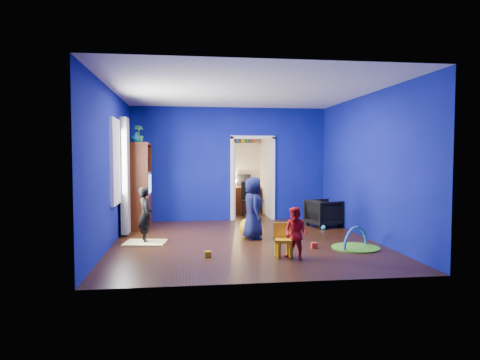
{
  "coord_description": "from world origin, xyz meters",
  "views": [
    {
      "loc": [
        -1.14,
        -8.17,
        1.66
      ],
      "look_at": [
        -0.03,
        0.4,
        1.17
      ],
      "focal_mm": 32.0,
      "sensor_mm": 36.0,
      "label": 1
    }
  ],
  "objects": [
    {
      "name": "toddler_red",
      "position": [
        0.62,
        -1.55,
        0.42
      ],
      "size": [
        0.51,
        0.52,
        0.84
      ],
      "primitive_type": "imported",
      "rotation": [
        0.0,
        0.0,
        -0.82
      ],
      "color": "red",
      "rests_on": "floor"
    },
    {
      "name": "crt_tv",
      "position": [
        -2.18,
        1.9,
        1.02
      ],
      "size": [
        0.46,
        0.7,
        0.54
      ],
      "primitive_type": "cube",
      "color": "silver",
      "rests_on": "tv_armoire"
    },
    {
      "name": "folding_chair",
      "position": [
        0.6,
        3.3,
        0.46
      ],
      "size": [
        0.4,
        0.4,
        0.92
      ],
      "primitive_type": "cube",
      "color": "black",
      "rests_on": "floor"
    },
    {
      "name": "toy_1",
      "position": [
        1.95,
        1.06,
        0.06
      ],
      "size": [
        0.11,
        0.11,
        0.11
      ],
      "primitive_type": "sphere",
      "color": "#2796DE",
      "rests_on": "floor"
    },
    {
      "name": "alcove",
      "position": [
        0.6,
        3.62,
        1.25
      ],
      "size": [
        1.0,
        1.75,
        2.5
      ],
      "primitive_type": null,
      "color": "silver",
      "rests_on": "floor"
    },
    {
      "name": "toy_4",
      "position": [
        1.23,
        0.63,
        0.05
      ],
      "size": [
        0.1,
        0.08,
        0.1
      ],
      "primitive_type": "cube",
      "color": "#D24EC3",
      "rests_on": "floor"
    },
    {
      "name": "floor",
      "position": [
        0.0,
        0.0,
        0.0
      ],
      "size": [
        5.0,
        5.5,
        0.01
      ],
      "primitive_type": "cube",
      "color": "black",
      "rests_on": "ground"
    },
    {
      "name": "toy_3",
      "position": [
        0.66,
        0.16,
        0.06
      ],
      "size": [
        0.11,
        0.11,
        0.11
      ],
      "primitive_type": "sphere",
      "color": "green",
      "rests_on": "floor"
    },
    {
      "name": "toy_0",
      "position": [
        1.16,
        -0.78,
        0.05
      ],
      "size": [
        0.1,
        0.08,
        0.1
      ],
      "primitive_type": "cube",
      "color": "red",
      "rests_on": "floor"
    },
    {
      "name": "tv_armoire",
      "position": [
        -2.22,
        1.9,
        0.98
      ],
      "size": [
        0.58,
        1.14,
        1.96
      ],
      "primitive_type": "cube",
      "color": "#40170A",
      "rests_on": "floor"
    },
    {
      "name": "toy_2",
      "position": [
        -0.77,
        -1.24,
        0.05
      ],
      "size": [
        0.1,
        0.08,
        0.1
      ],
      "primitive_type": "cube",
      "color": "#DFA20B",
      "rests_on": "floor"
    },
    {
      "name": "vase",
      "position": [
        -2.22,
        1.6,
        2.08
      ],
      "size": [
        0.28,
        0.28,
        0.23
      ],
      "primitive_type": "imported",
      "rotation": [
        0.0,
        0.0,
        0.27
      ],
      "color": "#0D586D",
      "rests_on": "tv_armoire"
    },
    {
      "name": "study_desk",
      "position": [
        0.6,
        4.26,
        0.38
      ],
      "size": [
        0.88,
        0.44,
        0.75
      ],
      "primitive_type": "cube",
      "color": "#3D140A",
      "rests_on": "floor"
    },
    {
      "name": "kid_chair",
      "position": [
        0.47,
        -1.35,
        0.25
      ],
      "size": [
        0.34,
        0.34,
        0.5
      ],
      "primitive_type": "cube",
      "rotation": [
        0.0,
        0.0,
        -0.26
      ],
      "color": "yellow",
      "rests_on": "floor"
    },
    {
      "name": "hopper_ball",
      "position": [
        0.15,
        0.46,
        0.19
      ],
      "size": [
        0.39,
        0.39,
        0.39
      ],
      "primitive_type": "sphere",
      "color": "yellow",
      "rests_on": "floor"
    },
    {
      "name": "desk_monitor",
      "position": [
        0.6,
        4.38,
        0.95
      ],
      "size": [
        0.4,
        0.05,
        0.32
      ],
      "primitive_type": "cube",
      "color": "black",
      "rests_on": "study_desk"
    },
    {
      "name": "desk_lamp",
      "position": [
        0.32,
        4.32,
        0.93
      ],
      "size": [
        0.14,
        0.14,
        0.14
      ],
      "primitive_type": "sphere",
      "color": "#FFD88C",
      "rests_on": "study_desk"
    },
    {
      "name": "toy_arch",
      "position": [
        1.9,
        -0.89,
        0.02
      ],
      "size": [
        0.65,
        0.49,
        0.77
      ],
      "primitive_type": "torus",
      "rotation": [
        1.57,
        0.0,
        0.63
      ],
      "color": "#3F8CD8",
      "rests_on": "floor"
    },
    {
      "name": "wall_front",
      "position": [
        0.0,
        -2.75,
        1.45
      ],
      "size": [
        5.0,
        0.02,
        2.9
      ],
      "primitive_type": "cube",
      "color": "navy",
      "rests_on": "floor"
    },
    {
      "name": "armchair",
      "position": [
        2.1,
        1.46,
        0.32
      ],
      "size": [
        0.87,
        0.86,
        0.64
      ],
      "primitive_type": "imported",
      "rotation": [
        0.0,
        0.0,
        1.86
      ],
      "color": "black",
      "rests_on": "floor"
    },
    {
      "name": "potted_plant",
      "position": [
        -2.22,
        2.12,
        2.17
      ],
      "size": [
        0.31,
        0.31,
        0.43
      ],
      "primitive_type": "imported",
      "rotation": [
        0.0,
        0.0,
        0.35
      ],
      "color": "#338C38",
      "rests_on": "tv_armoire"
    },
    {
      "name": "wall_left",
      "position": [
        -2.5,
        0.0,
        1.45
      ],
      "size": [
        0.02,
        5.5,
        2.9
      ],
      "primitive_type": "cube",
      "color": "navy",
      "rests_on": "floor"
    },
    {
      "name": "ceiling",
      "position": [
        0.0,
        0.0,
        2.9
      ],
      "size": [
        5.0,
        5.5,
        0.01
      ],
      "primitive_type": "cube",
      "color": "white",
      "rests_on": "wall_back"
    },
    {
      "name": "window_left",
      "position": [
        -2.48,
        0.35,
        1.55
      ],
      "size": [
        0.03,
        0.95,
        1.55
      ],
      "primitive_type": "cube",
      "color": "white",
      "rests_on": "wall_left"
    },
    {
      "name": "doorway",
      "position": [
        0.6,
        2.75,
        1.05
      ],
      "size": [
        1.16,
        0.1,
        2.1
      ],
      "primitive_type": "cube",
      "color": "white",
      "rests_on": "floor"
    },
    {
      "name": "play_mat",
      "position": [
        1.9,
        -0.89,
        0.01
      ],
      "size": [
        0.85,
        0.85,
        0.02
      ],
      "primitive_type": "cylinder",
      "color": "#429B23",
      "rests_on": "floor"
    },
    {
      "name": "wall_back",
      "position": [
        0.0,
        2.75,
        1.45
      ],
      "size": [
        5.0,
        0.02,
        2.9
      ],
      "primitive_type": "cube",
      "color": "navy",
      "rests_on": "floor"
    },
    {
      "name": "curtain",
      "position": [
        -2.37,
        0.9,
        1.25
      ],
      "size": [
        0.14,
        0.42,
        2.4
      ],
      "primitive_type": "cube",
      "color": "slate",
      "rests_on": "floor"
    },
    {
      "name": "yellow_blanket",
      "position": [
        -1.9,
        0.02,
        0.01
      ],
      "size": [
        0.83,
        0.7,
        0.03
      ],
      "primitive_type": "cube",
      "rotation": [
        0.0,
        0.0,
        -0.14
      ],
      "color": "#F2E07A",
      "rests_on": "floor"
    },
    {
      "name": "child_navy",
      "position": [
        0.2,
        0.21,
        0.62
      ],
      "size": [
        0.41,
        0.62,
        1.24
      ],
      "primitive_type": "imported",
      "rotation": [
        0.0,
        0.0,
        1.6
      ],
      "color": "#0E1734",
      "rests_on": "floor"
    },
    {
      "name": "child_black",
      "position": [
        -1.9,
        0.12,
        0.53
      ],
      "size": [
        0.36,
        0.45,
        1.07
      ],
      "primitive_type": "imported",
      "rotation": [
        0.0,
        0.0,
        1.87
      ],
      "color": "black",
      "rests_on": "floor"
    },
    {
      "name": "wall_right",
      "position": [
        2.5,
        0.0,
        1.45
      ],
      "size": [
        0.02,
        5.5,
        2.9
      ],
      "primitive_type": "cube",
      "color": "navy",
      "rests_on": "floor"
    },
    {
      "name": "book_shelf",
      "position": [
        0.6,
        4.37,
        2.02
      ],
      "size": [
        0.88,
        0.24,
        0.04
      ],
      "primitive_type": "cube",
      "color": "white",
      "rests_on": "study_desk"
    }
  ]
}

